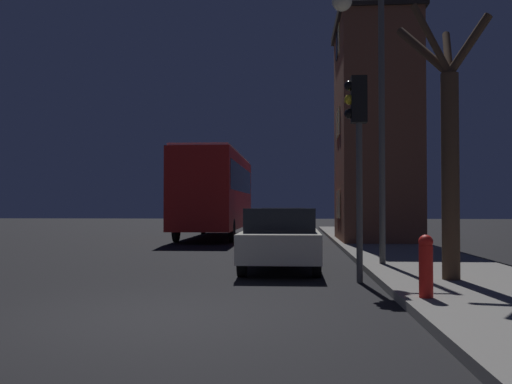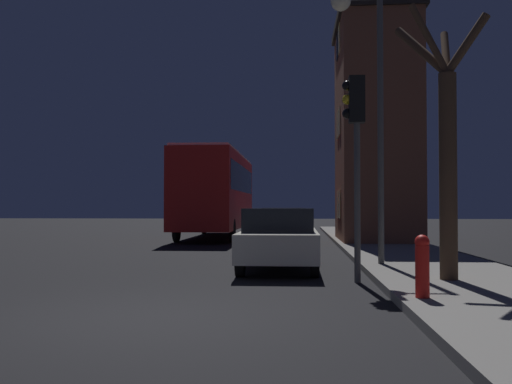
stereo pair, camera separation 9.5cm
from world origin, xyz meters
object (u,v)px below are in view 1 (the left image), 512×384
Objects in this scene: traffic_light at (357,134)px; car_near_lane at (281,238)px; streetlamp at (363,66)px; fire_hydrant at (426,264)px; bus at (216,188)px; car_mid_lane at (284,224)px; bare_tree at (448,144)px.

traffic_light is 0.97× the size of car_near_lane.
streetlamp is 1.55× the size of car_near_lane.
fire_hydrant is (0.68, -2.64, -2.24)m from traffic_light.
traffic_light is 4.37× the size of fire_hydrant.
bus reaches higher than car_mid_lane.
traffic_light is 1.67m from bare_tree.
streetlamp is 7.01× the size of fire_hydrant.
streetlamp is at bearing 113.65° from bare_tree.
bare_tree is 1.25× the size of car_mid_lane.
traffic_light reaches higher than car_mid_lane.
bare_tree is 5.56× the size of fire_hydrant.
bus is at bearing 130.35° from car_mid_lane.
bare_tree is at bearing -74.98° from car_mid_lane.
car_mid_lane is (-0.11, 9.53, 0.00)m from car_near_lane.
bare_tree is 4.39m from car_near_lane.
traffic_light is at bearing -99.66° from streetlamp.
bus is at bearing 112.23° from bare_tree.
traffic_light is 0.79× the size of bare_tree.
bare_tree reaches higher than fire_hydrant.
car_near_lane is at bearing -89.32° from car_mid_lane.
streetlamp is 14.33m from bus.
car_mid_lane is at bearing -49.65° from bus.
bus is 18.92m from fire_hydrant.
traffic_light is at bearing 104.54° from fire_hydrant.
streetlamp is at bearing 7.67° from car_near_lane.
car_mid_lane is 4.45× the size of fire_hydrant.
streetlamp reaches higher than fire_hydrant.
bus is at bearing 107.65° from traffic_light.
car_mid_lane is at bearing 102.31° from streetlamp.
bare_tree is 0.48× the size of bus.
car_near_lane is at bearing 141.46° from bare_tree.
car_near_lane reaches higher than car_mid_lane.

